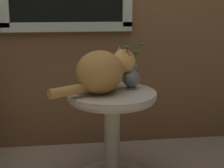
{
  "coord_description": "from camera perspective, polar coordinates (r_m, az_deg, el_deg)",
  "views": [
    {
      "loc": [
        -0.04,
        -1.81,
        1.14
      ],
      "look_at": [
        0.23,
        0.2,
        0.65
      ],
      "focal_mm": 54.73,
      "sensor_mm": 36.0,
      "label": 1
    }
  ],
  "objects": [
    {
      "name": "wicker_side_table",
      "position": [
        2.16,
        -0.0,
        -6.28
      ],
      "size": [
        0.55,
        0.55,
        0.6
      ],
      "color": "#B2A893",
      "rests_on": "ground_plane"
    },
    {
      "name": "pewter_vase_with_ivy",
      "position": [
        2.16,
        3.28,
        1.46
      ],
      "size": [
        0.14,
        0.11,
        0.29
      ],
      "color": "slate",
      "rests_on": "wicker_side_table"
    },
    {
      "name": "cat",
      "position": [
        2.05,
        -1.62,
        2.19
      ],
      "size": [
        0.54,
        0.39,
        0.27
      ],
      "color": "#AD7A3D",
      "rests_on": "wicker_side_table"
    }
  ]
}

